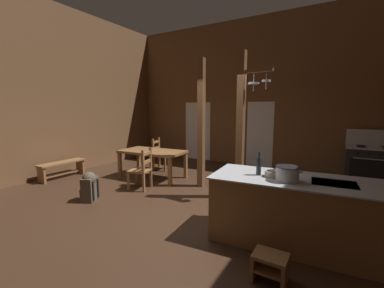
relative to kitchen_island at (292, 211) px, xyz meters
The scene contains 18 objects.
ground_plane 2.15m from the kitchen_island, behind, with size 9.00×9.12×0.10m, color #382316.
wall_back 5.25m from the kitchen_island, 115.05° to the left, with size 9.00×0.14×4.62m, color brown.
wall_left 6.52m from the kitchen_island, behind, with size 0.14×9.12×4.62m, color brown.
glazed_door_back_left 5.91m from the kitchen_island, 131.88° to the left, with size 1.00×0.01×2.05m, color white.
glazed_panel_back_right 4.72m from the kitchen_island, 110.89° to the left, with size 0.84×0.01×2.05m, color white.
kitchen_island is the anchor object (origin of this frame).
stove_range 3.99m from the kitchen_island, 72.11° to the left, with size 1.14×0.82×1.32m.
support_post_with_pot_rack 2.14m from the kitchen_island, 131.97° to the left, with size 0.68×0.22×2.97m.
support_post_center 2.98m from the kitchen_island, 144.80° to the left, with size 0.14×0.14×2.97m.
step_stool 0.98m from the kitchen_island, 93.81° to the right, with size 0.36×0.29×0.30m.
dining_table 4.08m from the kitchen_island, 156.93° to the left, with size 1.75×0.99×0.74m.
ladderback_chair_near_window 3.44m from the kitchen_island, 167.67° to the left, with size 0.53×0.53×0.95m.
ladderback_chair_by_post 4.81m from the kitchen_island, 149.45° to the left, with size 0.52×0.52×0.95m.
bench_along_left_wall 5.82m from the kitchen_island, behind, with size 0.37×1.20×0.44m.
backpack 3.78m from the kitchen_island, behind, with size 0.37×0.38×0.60m.
stockpot_on_counter 0.59m from the kitchen_island, 108.93° to the right, with size 0.37×0.30×0.19m.
mixing_bowl_on_counter 0.57m from the kitchen_island, 168.17° to the right, with size 0.23×0.23×0.08m.
bottle_tall_on_counter 0.75m from the kitchen_island, behind, with size 0.07×0.07×0.33m.
Camera 1 is at (2.55, -3.73, 1.86)m, focal length 23.41 mm.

